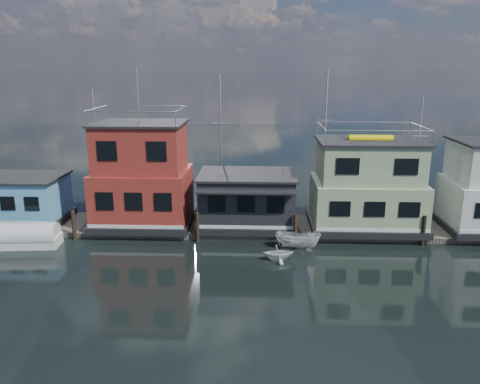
{
  "coord_description": "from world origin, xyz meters",
  "views": [
    {
      "loc": [
        0.44,
        -22.31,
        12.3
      ],
      "look_at": [
        -1.05,
        12.0,
        3.0
      ],
      "focal_mm": 35.0,
      "sensor_mm": 36.0,
      "label": 1
    }
  ],
  "objects_px": {
    "houseboat_green": "(367,186)",
    "tarp_runabout": "(26,237)",
    "houseboat_red": "(142,177)",
    "dinghy_white": "(278,253)",
    "houseboat_dark": "(247,200)",
    "motorboat": "(298,240)",
    "houseboat_blue": "(23,199)"
  },
  "relations": [
    {
      "from": "motorboat",
      "to": "tarp_runabout",
      "type": "distance_m",
      "value": 19.01
    },
    {
      "from": "houseboat_green",
      "to": "dinghy_white",
      "type": "height_order",
      "value": "houseboat_green"
    },
    {
      "from": "houseboat_red",
      "to": "tarp_runabout",
      "type": "xyz_separation_m",
      "value": [
        -7.37,
        -4.2,
        -3.42
      ]
    },
    {
      "from": "houseboat_red",
      "to": "houseboat_blue",
      "type": "bearing_deg",
      "value": -180.0
    },
    {
      "from": "dinghy_white",
      "to": "motorboat",
      "type": "bearing_deg",
      "value": -40.14
    },
    {
      "from": "houseboat_dark",
      "to": "tarp_runabout",
      "type": "height_order",
      "value": "houseboat_dark"
    },
    {
      "from": "houseboat_green",
      "to": "tarp_runabout",
      "type": "height_order",
      "value": "houseboat_green"
    },
    {
      "from": "houseboat_green",
      "to": "motorboat",
      "type": "bearing_deg",
      "value": -145.01
    },
    {
      "from": "houseboat_blue",
      "to": "houseboat_dark",
      "type": "distance_m",
      "value": 17.5
    },
    {
      "from": "houseboat_red",
      "to": "tarp_runabout",
      "type": "height_order",
      "value": "houseboat_red"
    },
    {
      "from": "houseboat_dark",
      "to": "houseboat_blue",
      "type": "bearing_deg",
      "value": 179.94
    },
    {
      "from": "houseboat_blue",
      "to": "motorboat",
      "type": "bearing_deg",
      "value": -10.07
    },
    {
      "from": "motorboat",
      "to": "houseboat_green",
      "type": "bearing_deg",
      "value": -44.06
    },
    {
      "from": "houseboat_dark",
      "to": "houseboat_green",
      "type": "height_order",
      "value": "houseboat_green"
    },
    {
      "from": "houseboat_dark",
      "to": "motorboat",
      "type": "distance_m",
      "value": 5.52
    },
    {
      "from": "motorboat",
      "to": "dinghy_white",
      "type": "distance_m",
      "value": 2.57
    },
    {
      "from": "dinghy_white",
      "to": "tarp_runabout",
      "type": "relative_size",
      "value": 0.43
    },
    {
      "from": "houseboat_red",
      "to": "motorboat",
      "type": "distance_m",
      "value": 12.71
    },
    {
      "from": "houseboat_dark",
      "to": "motorboat",
      "type": "xyz_separation_m",
      "value": [
        3.64,
        -3.74,
        -1.8
      ]
    },
    {
      "from": "houseboat_blue",
      "to": "houseboat_green",
      "type": "xyz_separation_m",
      "value": [
        26.5,
        0.0,
        1.34
      ]
    },
    {
      "from": "houseboat_green",
      "to": "dinghy_white",
      "type": "bearing_deg",
      "value": -139.22
    },
    {
      "from": "dinghy_white",
      "to": "tarp_runabout",
      "type": "distance_m",
      "value": 17.64
    },
    {
      "from": "houseboat_blue",
      "to": "houseboat_dark",
      "type": "height_order",
      "value": "houseboat_dark"
    },
    {
      "from": "motorboat",
      "to": "houseboat_blue",
      "type": "bearing_deg",
      "value": 90.88
    },
    {
      "from": "houseboat_dark",
      "to": "dinghy_white",
      "type": "distance_m",
      "value": 6.53
    },
    {
      "from": "houseboat_blue",
      "to": "tarp_runabout",
      "type": "relative_size",
      "value": 1.38
    },
    {
      "from": "houseboat_red",
      "to": "tarp_runabout",
      "type": "relative_size",
      "value": 2.55
    },
    {
      "from": "houseboat_blue",
      "to": "dinghy_white",
      "type": "distance_m",
      "value": 20.62
    },
    {
      "from": "houseboat_blue",
      "to": "houseboat_green",
      "type": "height_order",
      "value": "houseboat_green"
    },
    {
      "from": "houseboat_green",
      "to": "motorboat",
      "type": "relative_size",
      "value": 2.64
    },
    {
      "from": "houseboat_red",
      "to": "houseboat_dark",
      "type": "relative_size",
      "value": 1.6
    },
    {
      "from": "houseboat_green",
      "to": "tarp_runabout",
      "type": "xyz_separation_m",
      "value": [
        -24.37,
        -4.2,
        -2.87
      ]
    }
  ]
}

